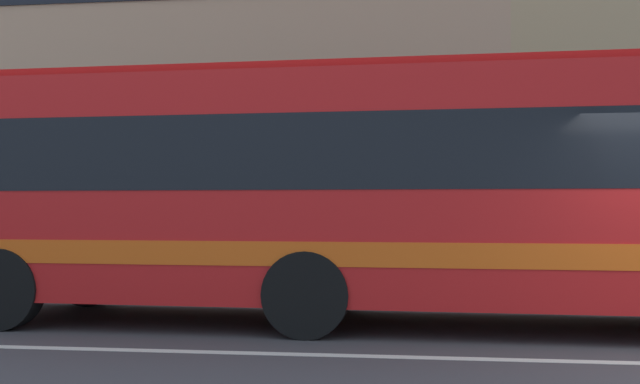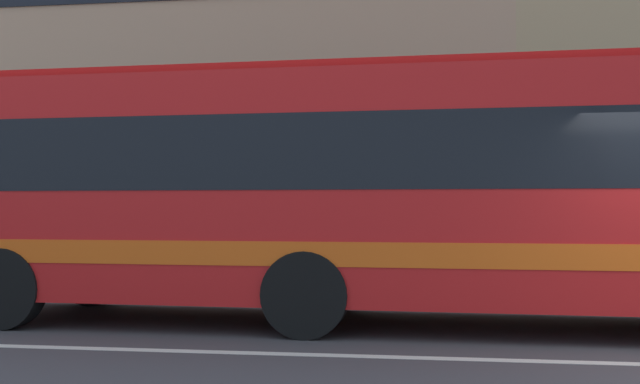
% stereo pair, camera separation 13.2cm
% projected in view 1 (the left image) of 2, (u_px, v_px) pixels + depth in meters
% --- Properties ---
extents(apartment_block_left, '(23.98, 8.80, 12.83)m').
position_uv_depth(apartment_block_left, '(69.00, 38.00, 21.61)').
color(apartment_block_left, tan).
rests_on(apartment_block_left, ground_plane).
extents(transit_bus, '(10.98, 2.85, 3.22)m').
position_uv_depth(transit_bus, '(373.00, 186.00, 9.53)').
color(transit_bus, red).
rests_on(transit_bus, ground_plane).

